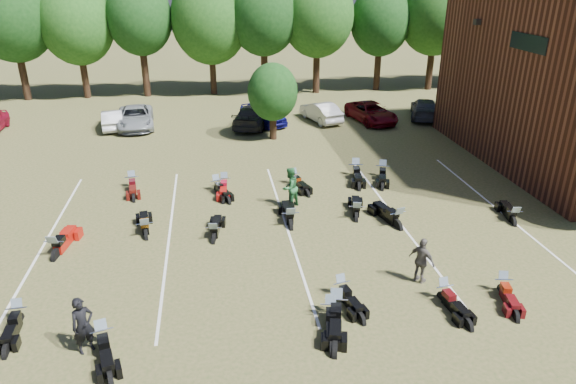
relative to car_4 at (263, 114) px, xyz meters
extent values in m
plane|color=brown|center=(2.26, -19.11, -0.76)|extent=(160.00, 160.00, 0.00)
imported|color=#B9B9BD|center=(-10.50, 0.53, -0.11)|extent=(1.95, 4.08, 1.29)
imported|color=gray|center=(-8.93, 0.49, -0.04)|extent=(2.88, 5.39, 1.44)
imported|color=black|center=(-0.81, -0.48, -0.01)|extent=(3.49, 5.54, 1.50)
imported|color=#0D0D5E|center=(0.00, 0.00, 0.00)|extent=(3.47, 4.78, 1.51)
imported|color=silver|center=(4.24, 0.09, -0.06)|extent=(2.61, 4.48, 1.40)
imported|color=#5C050C|center=(7.85, -0.57, -0.07)|extent=(3.19, 5.31, 1.38)
imported|color=#313135|center=(12.10, -0.17, -0.05)|extent=(3.55, 5.23, 1.41)
imported|color=black|center=(-7.71, -22.99, 0.15)|extent=(0.79, 0.73, 1.80)
imported|color=#235F31|center=(-0.27, -14.08, 0.21)|extent=(1.19, 1.17, 1.94)
imported|color=#554F49|center=(3.34, -21.03, 0.11)|extent=(0.92, 1.07, 1.73)
cube|color=black|center=(11.61, -7.11, 6.74)|extent=(0.30, 0.40, 0.30)
cube|color=black|center=(11.73, -12.11, 6.24)|extent=(0.06, 3.00, 0.80)
cylinder|color=black|center=(-18.74, 9.89, 1.29)|extent=(0.58, 0.58, 4.08)
ellipsoid|color=#1E4C19|center=(-18.74, 9.89, 5.58)|extent=(6.00, 6.00, 6.90)
cylinder|color=black|center=(-13.74, 9.89, 1.29)|extent=(0.58, 0.58, 4.08)
ellipsoid|color=#1E4C19|center=(-13.74, 9.89, 5.58)|extent=(6.00, 6.00, 6.90)
cylinder|color=black|center=(-8.74, 9.89, 1.29)|extent=(0.57, 0.58, 4.08)
ellipsoid|color=#1E4C19|center=(-8.74, 9.89, 5.58)|extent=(6.00, 6.00, 6.90)
cylinder|color=black|center=(-3.74, 9.89, 1.29)|extent=(0.57, 0.58, 4.08)
ellipsoid|color=#1E4C19|center=(-3.74, 9.89, 5.58)|extent=(6.00, 6.00, 6.90)
cylinder|color=black|center=(1.26, 9.89, 1.29)|extent=(0.58, 0.58, 4.08)
ellipsoid|color=#1E4C19|center=(1.26, 9.89, 5.58)|extent=(6.00, 6.00, 6.90)
cylinder|color=black|center=(6.26, 9.89, 1.29)|extent=(0.57, 0.58, 4.08)
ellipsoid|color=#1E4C19|center=(6.26, 9.89, 5.58)|extent=(6.00, 6.00, 6.90)
cylinder|color=black|center=(11.26, 9.89, 1.29)|extent=(0.57, 0.58, 4.08)
ellipsoid|color=#1E4C19|center=(11.26, 9.89, 5.58)|extent=(6.00, 6.00, 6.90)
cylinder|color=black|center=(16.26, 9.89, 1.29)|extent=(0.57, 0.58, 4.08)
ellipsoid|color=#1E4C19|center=(16.26, 9.89, 5.58)|extent=(6.00, 6.00, 6.90)
cylinder|color=black|center=(21.26, 9.89, 1.29)|extent=(0.58, 0.58, 4.08)
ellipsoid|color=#1E4C19|center=(21.26, 9.89, 5.58)|extent=(6.00, 6.00, 6.90)
cylinder|color=black|center=(26.26, 9.89, 1.29)|extent=(0.58, 0.58, 4.08)
ellipsoid|color=#1E4C19|center=(26.26, 9.89, 5.58)|extent=(6.00, 6.00, 6.90)
cylinder|color=black|center=(0.26, -3.61, 0.19)|extent=(0.24, 0.24, 1.90)
sphere|color=#1E4C19|center=(0.26, -3.61, 2.34)|extent=(3.20, 3.20, 3.20)
cube|color=silver|center=(-10.74, -16.11, -0.75)|extent=(0.10, 14.00, 0.01)
cube|color=silver|center=(-5.74, -16.11, -0.75)|extent=(0.10, 14.00, 0.01)
cube|color=silver|center=(-0.74, -16.11, -0.75)|extent=(0.10, 14.00, 0.01)
cube|color=silver|center=(4.26, -16.11, -0.75)|extent=(0.10, 14.00, 0.01)
cube|color=silver|center=(9.26, -16.11, -0.75)|extent=(0.10, 14.00, 0.01)
camera|label=1|loc=(-3.69, -35.71, 9.58)|focal=32.00mm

